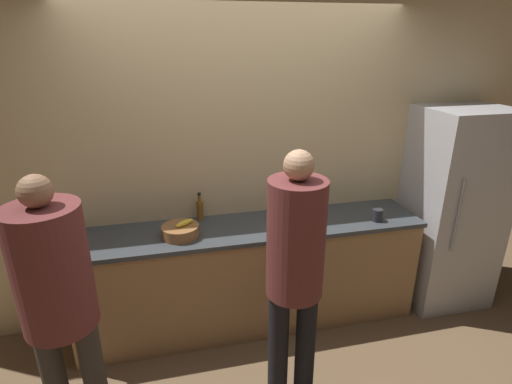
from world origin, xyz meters
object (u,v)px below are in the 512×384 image
Objects in this scene: bottle_amber at (200,209)px; cup_black at (377,215)px; fruit_bowl at (181,231)px; person_left at (56,291)px; utensil_crock at (297,207)px; cup_red at (312,218)px; person_center at (295,264)px; refrigerator at (452,209)px.

bottle_amber is 2.31× the size of cup_black.
person_left is at bearing -133.94° from fruit_bowl.
utensil_crock is (0.96, 0.19, 0.02)m from fruit_bowl.
fruit_bowl is at bearing -168.73° from utensil_crock.
utensil_crock is at bearing 108.15° from cup_red.
person_left is at bearing -151.30° from utensil_crock.
person_center reaches higher than utensil_crock.
fruit_bowl is at bearing 46.06° from person_left.
cup_red is at bearing -71.85° from utensil_crock.
cup_red is 0.90× the size of cup_black.
person_center is 7.43× the size of bottle_amber.
utensil_crock is at bearing 28.70° from person_left.
person_center is at bearing -65.56° from bottle_amber.
fruit_bowl reaches higher than cup_black.
person_left is 6.07× the size of fruit_bowl.
person_left reaches higher than bottle_amber.
bottle_amber is at bearing 114.44° from person_center.
person_center is 0.85m from cup_red.
bottle_amber is (0.85, 0.97, -0.02)m from person_left.
fruit_bowl is at bearing -179.35° from refrigerator.
person_center is at bearing -155.46° from refrigerator.
bottle_amber is at bearing 48.67° from person_left.
fruit_bowl is 1.02m from cup_red.
utensil_crock is at bearing 11.27° from fruit_bowl.
cup_black is (2.22, 0.63, -0.06)m from person_left.
utensil_crock is at bearing 154.72° from cup_black.
person_left is 2.31m from cup_black.
refrigerator is at bearing -6.91° from utensil_crock.
bottle_amber is (-0.46, 1.01, -0.03)m from person_center.
refrigerator is 2.32m from fruit_bowl.
person_left is (-3.00, -0.73, 0.13)m from refrigerator.
person_left reaches higher than utensil_crock.
cup_black is (0.91, 0.66, -0.07)m from person_center.
fruit_bowl is 2.74× the size of cup_black.
bottle_amber is (0.17, 0.26, 0.04)m from fruit_bowl.
refrigerator is at bearing 1.11° from cup_red.
utensil_crock is (-1.36, 0.17, 0.08)m from refrigerator.
person_left reaches higher than fruit_bowl.
fruit_bowl is (-0.63, 0.75, -0.07)m from person_center.
refrigerator is 1.05× the size of person_left.
fruit_bowl reaches higher than cup_red.
utensil_crock reaches higher than cup_black.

